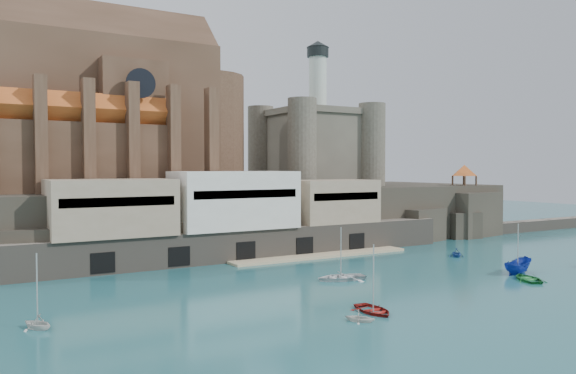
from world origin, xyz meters
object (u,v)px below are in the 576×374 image
Objects in this scene: church at (108,115)px; boat_1 at (360,322)px; pavilion at (464,172)px; boat_2 at (518,273)px; boat_0 at (373,312)px; castle_keep at (315,144)px.

boat_1 is at bearing -80.96° from church.
pavilion is 43.31m from boat_2.
boat_0 is at bearing 87.11° from boat_2.
boat_2 is at bearing -23.06° from boat_1.
castle_keep reaches higher than boat_1.
boat_1 is at bearing 89.39° from boat_2.
boat_0 is at bearing -118.14° from castle_keep.
church is at bearing 108.45° from boat_0.
boat_2 is at bearing -90.08° from castle_keep.
castle_keep is at bearing 67.80° from boat_0.
pavilion is (25.92, -15.08, -5.59)m from castle_keep.
pavilion is 1.10× the size of boat_2.
castle_keep is 10.93× the size of boat_1.
castle_keep is 65.76m from boat_1.
boat_0 reaches higher than boat_1.
church is at bearing 178.89° from castle_keep.
church is 8.06× the size of boat_2.
boat_0 is at bearing -145.10° from pavilion.
pavilion is at bearing 40.84° from boat_0.
castle_keep is at bearing -1.11° from church.
boat_0 is (-54.21, -37.83, -12.73)m from pavilion.
boat_1 is (-3.07, -1.92, 0.00)m from boat_0.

